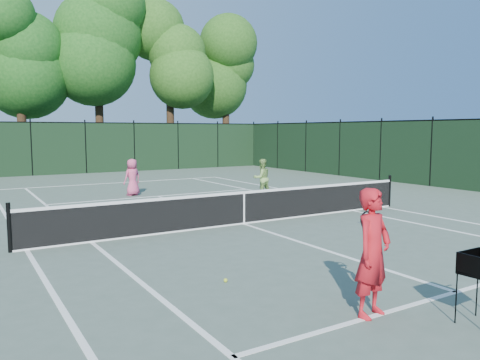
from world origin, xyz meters
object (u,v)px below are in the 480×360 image
player_green (262,178)px  loose_ball_midcourt (226,280)px  coach (373,253)px  player_pink (132,177)px

player_green → loose_ball_midcourt: bearing=55.7°
coach → player_pink: coach is taller
coach → player_green: (5.19, 10.43, -0.15)m
coach → loose_ball_midcourt: size_ratio=26.21×
coach → loose_ball_midcourt: (-1.03, 2.29, -0.86)m
player_pink → loose_ball_midcourt: player_pink is taller
player_pink → loose_ball_midcourt: bearing=62.9°
loose_ball_midcourt → player_green: bearing=52.6°
player_pink → loose_ball_midcourt: (-2.11, -11.18, -0.69)m
player_pink → player_green: bearing=127.0°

